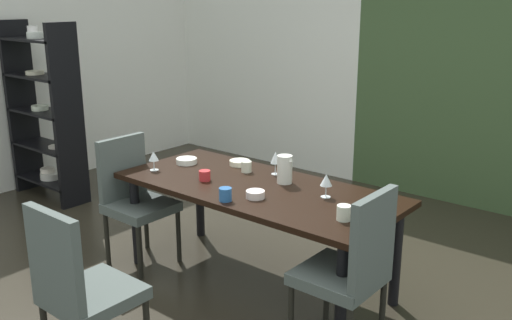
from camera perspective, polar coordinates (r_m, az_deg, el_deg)
The scene contains 18 objects.
ground_plane at distance 4.17m, azimuth -4.50°, elevation -12.39°, with size 6.28×5.64×0.02m, color #2A261D.
back_panel_interior at distance 6.96m, azimuth 0.50°, elevation 10.59°, with size 2.71×0.10×2.62m, color white.
dining_table at distance 3.93m, azimuth 0.04°, elevation -3.67°, with size 2.00×0.88×0.73m.
chair_left_near at distance 4.40m, azimuth -12.14°, elevation -3.40°, with size 0.44×0.44×0.96m.
chair_right_near at distance 3.24m, azimuth 9.59°, elevation -10.40°, with size 0.44×0.44×0.99m.
chair_head_near at distance 3.14m, azimuth -17.33°, elevation -11.90°, with size 0.44×0.44×0.98m.
display_shelf at distance 6.00m, azimuth -20.44°, elevation 4.46°, with size 0.89×0.31×1.75m.
wine_glass_center at distance 3.67m, azimuth 7.04°, elevation -2.06°, with size 0.08×0.08×0.16m.
wine_glass_east at distance 4.11m, azimuth 1.96°, elevation 0.20°, with size 0.07×0.07×0.17m.
wine_glass_south at distance 4.28m, azimuth -10.20°, elevation 0.33°, with size 0.07×0.07×0.15m.
serving_bowl_right at distance 4.37m, azimuth -1.65°, elevation -0.27°, with size 0.16×0.16×0.04m, color white.
serving_bowl_left at distance 3.66m, azimuth -0.07°, elevation -3.45°, with size 0.12×0.12×0.05m, color white.
serving_bowl_north at distance 4.44m, azimuth -6.96°, elevation -0.09°, with size 0.16×0.16×0.04m, color white.
cup_near_shelf at distance 3.61m, azimuth -3.08°, elevation -3.46°, with size 0.08×0.08×0.09m, color #275A9C.
cup_west at distance 3.34m, azimuth 8.78°, elevation -5.24°, with size 0.08×0.08×0.09m, color white.
cup_near_window at distance 4.19m, azimuth -0.96°, elevation -0.67°, with size 0.08×0.08×0.08m, color silver.
cup_rear at distance 4.02m, azimuth -5.15°, elevation -1.55°, with size 0.08×0.08×0.07m, color red.
pitcher_front at distance 3.93m, azimuth 2.90°, elevation -0.91°, with size 0.12×0.11×0.20m.
Camera 1 is at (2.57, -2.62, 1.98)m, focal length 40.00 mm.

